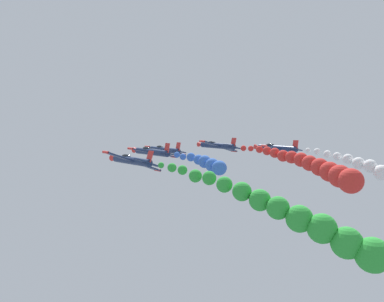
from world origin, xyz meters
The scene contains 9 objects.
airplane_lead centered at (0.63, 9.41, 108.22)m, with size 9.41×10.35×3.06m.
airplane_left_inner centered at (-7.98, 1.58, 108.79)m, with size 9.43×10.35×3.01m.
smoke_trail_left_inner centered at (-9.08, -13.73, 108.23)m, with size 3.35×12.98×2.48m.
airplane_right_inner centered at (7.92, 1.54, 109.18)m, with size 9.33×10.35×3.23m.
smoke_trail_right_inner centered at (4.96, -23.31, 107.15)m, with size 6.71×25.36×5.26m.
airplane_left_outer centered at (-16.55, -5.70, 108.48)m, with size 9.09×10.35×3.65m.
smoke_trail_left_outer centered at (-12.83, -32.17, 104.16)m, with size 7.84×27.27×8.66m.
airplane_right_outer centered at (16.71, -6.45, 108.72)m, with size 9.48×10.35×2.86m.
smoke_trail_right_outer centered at (15.89, -23.99, 107.04)m, with size 3.05×15.67×4.32m.
Camera 1 is at (-46.17, -53.65, 114.44)m, focal length 36.15 mm.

